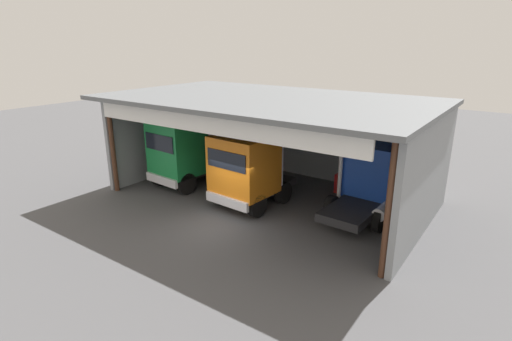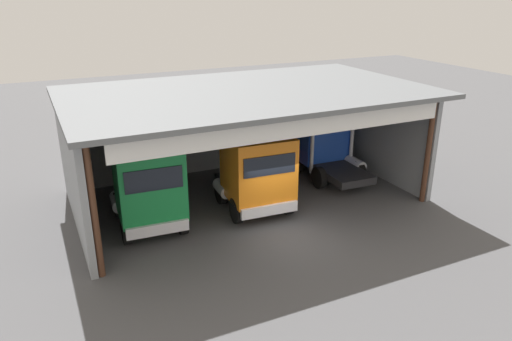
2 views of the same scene
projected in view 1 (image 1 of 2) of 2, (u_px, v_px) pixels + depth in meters
name	position (u px, v px, depth m)	size (l,w,h in m)	color
ground_plane	(218.00, 225.00, 17.30)	(80.00, 80.00, 0.00)	#4C4C4F
workshop_shed	(279.00, 125.00, 19.99)	(15.35, 9.30, 5.11)	gray
truck_green_center_right_bay	(182.00, 153.00, 21.45)	(2.72, 4.97, 3.74)	#197F3D
truck_orange_center_bay	(247.00, 169.00, 18.76)	(2.83, 4.46, 3.49)	orange
truck_blue_right_bay	(372.00, 179.00, 18.04)	(2.75, 5.04, 3.24)	#1E47B7
oil_drum	(273.00, 165.00, 24.19)	(0.58, 0.58, 0.91)	#B21E19
tool_cart	(344.00, 184.00, 20.82)	(0.90, 0.60, 1.00)	red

